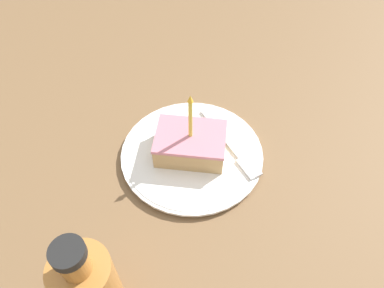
# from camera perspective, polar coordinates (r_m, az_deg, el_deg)

# --- Properties ---
(ground_plane) EXTENTS (2.40, 2.40, 0.04)m
(ground_plane) POSITION_cam_1_polar(r_m,az_deg,el_deg) (0.69, 2.65, -1.25)
(ground_plane) COLOR brown
(ground_plane) RESTS_ON ground
(plate) EXTENTS (0.25, 0.25, 0.01)m
(plate) POSITION_cam_1_polar(r_m,az_deg,el_deg) (0.65, -0.00, -1.51)
(plate) COLOR white
(plate) RESTS_ON ground_plane
(cake_slice) EXTENTS (0.08, 0.12, 0.13)m
(cake_slice) POSITION_cam_1_polar(r_m,az_deg,el_deg) (0.63, -0.22, 0.10)
(cake_slice) COLOR tan
(cake_slice) RESTS_ON plate
(fork) EXTENTS (0.15, 0.12, 0.00)m
(fork) POSITION_cam_1_polar(r_m,az_deg,el_deg) (0.66, 6.13, -0.39)
(fork) COLOR silver
(fork) RESTS_ON plate
(bottle) EXTENTS (0.07, 0.07, 0.17)m
(bottle) POSITION_cam_1_polar(r_m,az_deg,el_deg) (0.49, -15.46, -20.21)
(bottle) COLOR #B27233
(bottle) RESTS_ON ground_plane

